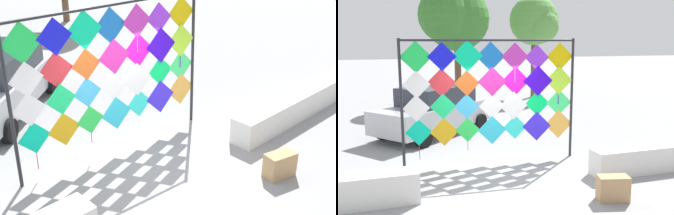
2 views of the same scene
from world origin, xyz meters
TOP-DOWN VIEW (x-y plane):
  - ground at (0.00, 0.00)m, footprint 120.00×120.00m
  - plaza_ledge_right at (4.35, -0.53)m, footprint 4.74×0.55m
  - kite_display_rack at (0.07, 1.28)m, footprint 4.48×0.33m
  - cardboard_box_large at (1.66, -1.78)m, footprint 0.67×0.47m

SIDE VIEW (x-z plane):
  - ground at x=0.00m, z-range 0.00..0.00m
  - cardboard_box_large at x=1.66m, z-range 0.00..0.50m
  - plaza_ledge_right at x=4.35m, z-range 0.00..0.62m
  - kite_display_rack at x=0.07m, z-range 0.32..3.51m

